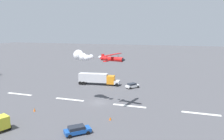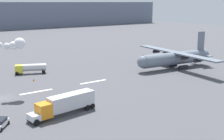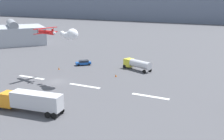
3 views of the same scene
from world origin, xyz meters
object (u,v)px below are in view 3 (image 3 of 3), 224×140
object	(u,v)px
fuel_tanker_truck	(137,64)
stunt_biplane_red	(65,34)
traffic_cone_near	(59,68)
airport_staff_sedan	(83,63)
semi_truck_orange	(30,101)
traffic_cone_far	(116,75)

from	to	relation	value
fuel_tanker_truck	stunt_biplane_red	bearing A→B (deg)	-122.41
fuel_tanker_truck	traffic_cone_near	bearing A→B (deg)	-154.78
traffic_cone_near	stunt_biplane_red	bearing A→B (deg)	-44.35
airport_staff_sedan	traffic_cone_near	size ratio (longest dim) A/B	6.07
fuel_tanker_truck	traffic_cone_near	size ratio (longest dim) A/B	12.16
semi_truck_orange	fuel_tanker_truck	xyz separation A→B (m)	(6.60, 35.77, -0.37)
fuel_tanker_truck	traffic_cone_near	distance (m)	22.01
airport_staff_sedan	semi_truck_orange	bearing A→B (deg)	-73.87
semi_truck_orange	airport_staff_sedan	distance (m)	35.35
traffic_cone_near	fuel_tanker_truck	bearing A→B (deg)	25.22
semi_truck_orange	traffic_cone_far	world-z (taller)	semi_truck_orange
fuel_tanker_truck	semi_truck_orange	bearing A→B (deg)	-100.45
semi_truck_orange	traffic_cone_far	size ratio (longest dim) A/B	18.25
traffic_cone_near	traffic_cone_far	world-z (taller)	same
fuel_tanker_truck	airport_staff_sedan	xyz separation A→B (m)	(-16.42, -1.84, -0.93)
traffic_cone_near	semi_truck_orange	bearing A→B (deg)	-63.32
airport_staff_sedan	traffic_cone_near	xyz separation A→B (m)	(-3.46, -7.52, -0.44)
semi_truck_orange	traffic_cone_far	distance (m)	27.38
fuel_tanker_truck	airport_staff_sedan	distance (m)	16.55
stunt_biplane_red	traffic_cone_near	size ratio (longest dim) A/B	18.72
fuel_tanker_truck	airport_staff_sedan	size ratio (longest dim) A/B	2.00
semi_truck_orange	fuel_tanker_truck	world-z (taller)	semi_truck_orange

